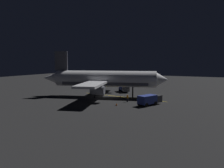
% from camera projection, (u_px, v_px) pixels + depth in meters
% --- Properties ---
extents(ground_plane, '(180.00, 180.00, 0.20)m').
position_uv_depth(ground_plane, '(105.00, 97.00, 56.21)').
color(ground_plane, black).
extents(apron_guide_stripe, '(3.83, 24.75, 0.01)m').
position_uv_depth(apron_guide_stripe, '(122.00, 97.00, 55.96)').
color(apron_guide_stripe, gold).
rests_on(apron_guide_stripe, ground_plane).
extents(airliner, '(30.00, 33.61, 12.12)m').
position_uv_depth(airliner, '(103.00, 79.00, 55.81)').
color(airliner, white).
rests_on(airliner, ground_plane).
extents(baggage_truck, '(6.26, 4.31, 2.21)m').
position_uv_depth(baggage_truck, '(149.00, 100.00, 45.21)').
color(baggage_truck, navy).
rests_on(baggage_truck, ground_plane).
extents(catering_truck, '(5.77, 5.06, 2.63)m').
position_uv_depth(catering_truck, '(124.00, 88.00, 65.18)').
color(catering_truck, navy).
rests_on(catering_truck, ground_plane).
extents(ground_crew_worker, '(0.40, 0.40, 1.74)m').
position_uv_depth(ground_crew_worker, '(127.00, 98.00, 48.98)').
color(ground_crew_worker, black).
rests_on(ground_crew_worker, ground_plane).
extents(traffic_cone_near_left, '(0.50, 0.50, 0.55)m').
position_uv_depth(traffic_cone_near_left, '(120.00, 97.00, 54.89)').
color(traffic_cone_near_left, '#EA590F').
rests_on(traffic_cone_near_left, ground_plane).
extents(traffic_cone_near_right, '(0.50, 0.50, 0.55)m').
position_uv_depth(traffic_cone_near_right, '(116.00, 104.00, 44.86)').
color(traffic_cone_near_right, '#EA590F').
rests_on(traffic_cone_near_right, ground_plane).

